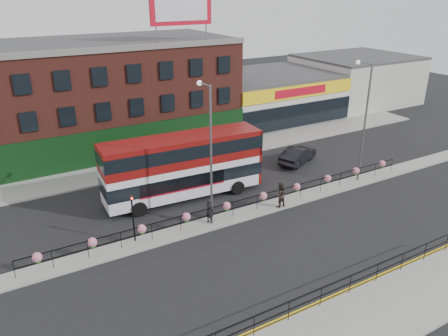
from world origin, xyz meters
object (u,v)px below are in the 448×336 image
double_decker_bus (183,161)px  lamp_column_west (209,144)px  pedestrian_b (280,195)px  lamp_column_east (364,112)px  car (298,155)px  pedestrian_a (210,211)px

double_decker_bus → lamp_column_west: size_ratio=1.30×
pedestrian_b → lamp_column_east: bearing=-173.7°
car → pedestrian_b: 9.28m
lamp_column_west → lamp_column_east: bearing=0.6°
car → pedestrian_b: size_ratio=2.60×
double_decker_bus → car: double_decker_bus is taller
pedestrian_a → lamp_column_west: bearing=-53.4°
lamp_column_west → car: bearing=24.8°
car → pedestrian_b: (-6.78, -6.32, 0.33)m
double_decker_bus → pedestrian_a: double_decker_bus is taller
double_decker_bus → lamp_column_east: bearing=-17.2°
double_decker_bus → lamp_column_east: size_ratio=1.28×
pedestrian_b → lamp_column_east: 9.82m
double_decker_bus → pedestrian_a: size_ratio=6.91×
lamp_column_west → pedestrian_b: bearing=-7.7°
pedestrian_a → pedestrian_b: (5.47, -0.52, 0.05)m
double_decker_bus → lamp_column_west: bearing=-92.1°
pedestrian_a → double_decker_bus: bearing=-24.1°
pedestrian_b → lamp_column_east: lamp_column_east is taller
pedestrian_b → pedestrian_a: bearing=-4.9°
double_decker_bus → pedestrian_b: (5.18, -5.12, -1.92)m
car → pedestrian_a: bearing=90.8°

